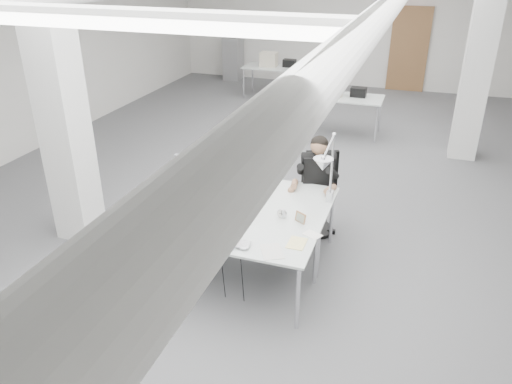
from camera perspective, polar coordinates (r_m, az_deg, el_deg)
room_shell at (r=7.18m, az=5.00°, el=12.49°), size 10.04×14.04×3.24m
desk_main at (r=5.19m, az=-3.00°, el=-4.35°), size 1.80×0.90×0.02m
desk_second at (r=5.93m, az=0.18°, el=-0.19°), size 1.80×0.90×0.02m
bg_desk_a at (r=10.11m, az=9.79°, el=10.64°), size 1.60×0.80×0.02m
bg_desk_b at (r=12.63m, az=2.36°, el=14.05°), size 1.60×0.80×0.02m
filing_cabinet at (r=14.54m, az=-2.61°, el=15.07°), size 0.45×0.55×1.20m
office_chair at (r=6.43m, az=6.97°, el=-0.52°), size 0.64×0.64×1.02m
seated_person at (r=6.22m, az=7.06°, el=2.49°), size 0.68×0.76×0.93m
monitor at (r=5.45m, az=-6.68°, el=0.92°), size 0.51×0.06×0.63m
pennant at (r=5.28m, az=-3.89°, el=0.94°), size 0.45×0.21×0.52m
keyboard at (r=5.12m, az=-6.18°, el=-4.64°), size 0.42×0.20×0.02m
laptop at (r=4.87m, az=-2.92°, el=-6.24°), size 0.39×0.27×0.03m
mouse at (r=4.83m, az=-1.49°, el=-6.44°), size 0.10×0.09×0.04m
bankers_lamp at (r=5.43m, az=-2.98°, el=-0.50°), size 0.36×0.23×0.38m
desk_phone at (r=5.57m, az=-10.12°, el=-2.03°), size 0.22×0.20×0.05m
picture_frame_left at (r=5.68m, az=-8.40°, el=-0.93°), size 0.16×0.07×0.12m
picture_frame_right at (r=5.30m, az=5.10°, el=-2.92°), size 0.14×0.10×0.11m
desk_clock at (r=5.38m, az=2.99°, el=-2.45°), size 0.11×0.06×0.11m
paper_stack_a at (r=4.81m, az=1.82°, el=-6.81°), size 0.30×0.34×0.01m
paper_stack_b at (r=4.95m, az=4.69°, el=-5.84°), size 0.17×0.24×0.01m
paper_stack_c at (r=5.11m, az=6.46°, el=-4.87°), size 0.22×0.19×0.01m
beige_monitor at (r=5.96m, az=-2.72°, el=1.74°), size 0.39×0.38×0.32m
architect_lamp at (r=5.39m, az=8.18°, el=2.19°), size 0.45×0.75×0.91m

